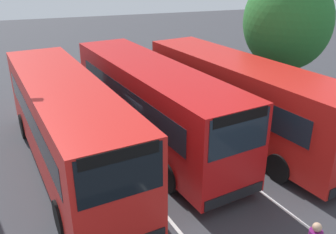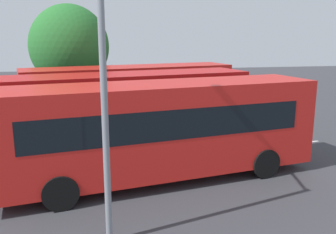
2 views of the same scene
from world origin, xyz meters
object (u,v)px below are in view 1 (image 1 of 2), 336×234
object	(u,v)px
bus_far_left	(67,122)
bus_center_left	(152,101)
bus_center_right	(240,97)
depot_tree	(287,21)

from	to	relation	value
bus_far_left	bus_center_left	bearing A→B (deg)	96.75
bus_far_left	bus_center_right	bearing A→B (deg)	83.16
bus_center_left	depot_tree	distance (m)	8.90
depot_tree	bus_far_left	bearing A→B (deg)	-72.45
bus_center_right	depot_tree	size ratio (longest dim) A/B	1.64
bus_center_right	depot_tree	bearing A→B (deg)	115.12
bus_center_right	depot_tree	world-z (taller)	depot_tree
bus_center_left	bus_center_right	size ratio (longest dim) A/B	1.00
bus_center_left	depot_tree	bearing A→B (deg)	97.12
depot_tree	bus_center_left	bearing A→B (deg)	-71.85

